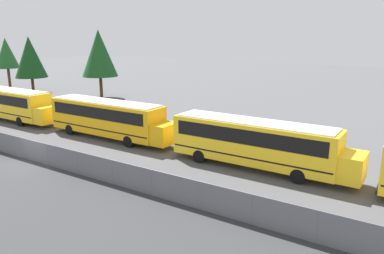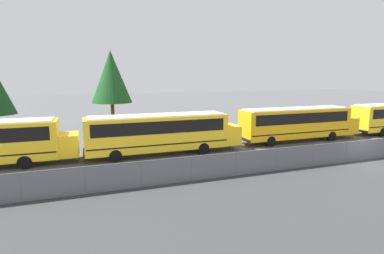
{
  "view_description": "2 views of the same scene",
  "coord_description": "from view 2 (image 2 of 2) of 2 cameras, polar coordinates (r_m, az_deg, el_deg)",
  "views": [
    {
      "loc": [
        23.25,
        -15.25,
        8.91
      ],
      "look_at": [
        9.25,
        6.4,
        2.47
      ],
      "focal_mm": 35.0,
      "sensor_mm": 36.0,
      "label": 1
    },
    {
      "loc": [
        -19.59,
        -16.47,
        6.32
      ],
      "look_at": [
        -11.31,
        6.74,
        2.14
      ],
      "focal_mm": 28.0,
      "sensor_mm": 36.0,
      "label": 2
    }
  ],
  "objects": [
    {
      "name": "tree_1",
      "position": [
        38.86,
        -15.15,
        9.21
      ],
      "size": [
        4.95,
        4.95,
        9.5
      ],
      "color": "#51381E",
      "rests_on": "ground_plane"
    },
    {
      "name": "school_bus_2",
      "position": [
        24.44,
        -5.83,
        -0.76
      ],
      "size": [
        12.87,
        2.46,
        3.29
      ],
      "color": "yellow",
      "rests_on": "ground_plane"
    },
    {
      "name": "ground_plane",
      "position": [
        26.36,
        29.49,
        -5.53
      ],
      "size": [
        200.0,
        200.0,
        0.0
      ],
      "primitive_type": "plane",
      "color": "#4C4C4F"
    },
    {
      "name": "fence",
      "position": [
        26.18,
        29.64,
        -3.83
      ],
      "size": [
        106.97,
        0.07,
        1.57
      ],
      "color": "#9EA0A5",
      "rests_on": "ground_plane"
    },
    {
      "name": "school_bus_3",
      "position": [
        31.16,
        19.53,
        0.98
      ],
      "size": [
        12.87,
        2.46,
        3.29
      ],
      "color": "#EDA80F",
      "rests_on": "ground_plane"
    }
  ]
}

